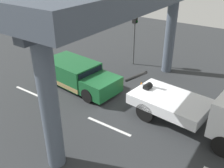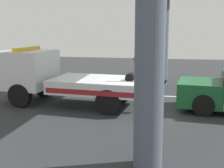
% 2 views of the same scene
% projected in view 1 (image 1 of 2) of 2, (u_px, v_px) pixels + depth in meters
% --- Properties ---
extents(ground_plane, '(60.00, 40.00, 0.10)m').
position_uv_depth(ground_plane, '(133.00, 106.00, 14.04)').
color(ground_plane, '#2D3033').
extents(lane_stripe_west, '(2.60, 0.16, 0.01)m').
position_uv_depth(lane_stripe_west, '(30.00, 92.00, 15.32)').
color(lane_stripe_west, silver).
rests_on(lane_stripe_west, ground).
extents(lane_stripe_mid, '(2.60, 0.16, 0.01)m').
position_uv_depth(lane_stripe_mid, '(109.00, 126.00, 12.30)').
color(lane_stripe_mid, silver).
rests_on(lane_stripe_mid, ground).
extents(tow_truck_white, '(7.34, 2.98, 2.46)m').
position_uv_depth(tow_truck_white, '(208.00, 111.00, 11.37)').
color(tow_truck_white, white).
rests_on(tow_truck_white, ground).
extents(towed_van_green, '(5.39, 2.68, 1.58)m').
position_uv_depth(towed_van_green, '(78.00, 75.00, 15.72)').
color(towed_van_green, '#195B2D').
rests_on(towed_van_green, ground).
extents(overpass_structure, '(3.60, 13.01, 6.46)m').
position_uv_depth(overpass_structure, '(131.00, 2.00, 11.58)').
color(overpass_structure, '#4C5666').
rests_on(overpass_structure, ground).
extents(traffic_light_near, '(0.39, 0.32, 4.10)m').
position_uv_depth(traffic_light_near, '(135.00, 26.00, 17.89)').
color(traffic_light_near, '#515456').
rests_on(traffic_light_near, ground).
extents(traffic_cone_orange, '(0.60, 0.60, 0.72)m').
position_uv_depth(traffic_cone_orange, '(141.00, 87.00, 15.21)').
color(traffic_cone_orange, orange).
rests_on(traffic_cone_orange, ground).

